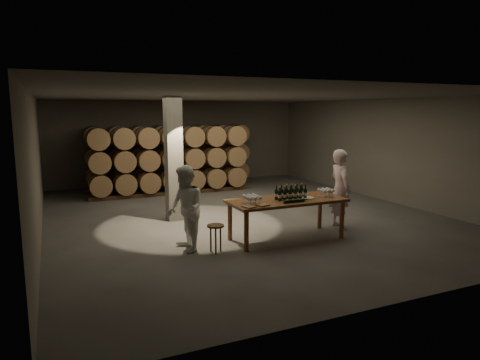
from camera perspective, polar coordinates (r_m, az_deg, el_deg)
name	(u,v)px	position (r m, az deg, el deg)	size (l,w,h in m)	color
room	(174,159)	(11.15, -8.84, 2.78)	(12.00, 12.00, 12.00)	#4A4845
tasting_table	(287,204)	(9.49, 6.25, -3.19)	(2.60, 1.10, 0.90)	brown
barrel_stack_back	(170,155)	(16.32, -9.26, 3.33)	(6.26, 0.95, 2.31)	#52381C
barrel_stack_front	(170,159)	(14.87, -9.33, 2.77)	(5.48, 0.95, 2.31)	#52381C
bottle_cluster	(291,194)	(9.50, 6.81, -1.84)	(0.73, 0.23, 0.32)	black
lying_bottles	(294,201)	(9.16, 7.26, -2.77)	(0.59, 0.07, 0.07)	black
glass_cluster_left	(252,197)	(8.97, 1.60, -2.33)	(0.31, 0.42, 0.18)	silver
glass_cluster_right	(326,191)	(9.93, 11.36, -1.38)	(0.31, 0.31, 0.18)	silver
plate	(307,198)	(9.66, 8.95, -2.35)	(0.30, 0.30, 0.02)	white
notebook_near	(263,205)	(8.78, 3.04, -3.37)	(0.24, 0.19, 0.03)	olive
notebook_corner	(249,207)	(8.65, 1.19, -3.57)	(0.20, 0.25, 0.02)	olive
pen	(266,206)	(8.73, 3.48, -3.51)	(0.01, 0.01, 0.13)	black
stool	(216,230)	(8.63, -3.28, -6.66)	(0.34, 0.34, 0.57)	#52381C
person_man	(340,189)	(10.63, 13.20, -1.15)	(0.70, 0.46, 1.92)	silver
person_woman	(185,209)	(8.67, -7.29, -3.85)	(0.85, 0.66, 1.76)	white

